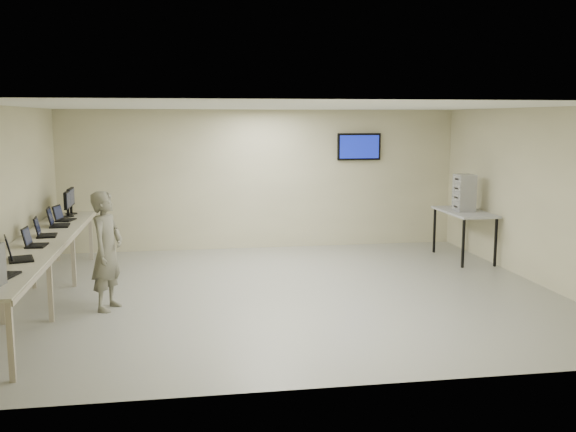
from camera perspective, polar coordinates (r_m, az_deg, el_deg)
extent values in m
cube|color=#9C9A8C|center=(9.83, 0.19, -6.82)|extent=(8.00, 7.00, 0.01)
cube|color=white|center=(9.47, 0.20, 9.73)|extent=(8.00, 7.00, 0.01)
cube|color=beige|center=(13.00, -2.33, 3.26)|extent=(8.00, 0.01, 2.80)
cube|color=beige|center=(6.17, 5.52, -2.82)|extent=(8.00, 0.01, 2.80)
cube|color=beige|center=(9.74, -23.72, 0.71)|extent=(0.01, 7.00, 2.80)
cube|color=beige|center=(10.94, 21.35, 1.64)|extent=(0.01, 7.00, 2.80)
cube|color=black|center=(13.32, 6.28, 6.15)|extent=(0.15, 0.04, 0.15)
cube|color=black|center=(13.28, 6.33, 6.14)|extent=(0.90, 0.06, 0.55)
cube|color=navy|center=(13.25, 6.37, 6.13)|extent=(0.82, 0.01, 0.47)
cube|color=#BDB59E|center=(9.72, -21.25, -2.26)|extent=(0.75, 6.00, 0.04)
cube|color=#AEA28B|center=(9.66, -19.06, -2.40)|extent=(0.02, 6.00, 0.06)
cube|color=#AEA28B|center=(7.08, -23.43, -10.14)|extent=(0.06, 0.06, 0.86)
cube|color=#AEA28B|center=(9.04, -24.14, -6.16)|extent=(0.06, 0.06, 0.86)
cube|color=#AEA28B|center=(8.90, -20.38, -6.16)|extent=(0.06, 0.06, 0.86)
cube|color=#AEA28B|center=(10.74, -21.70, -3.75)|extent=(0.06, 0.06, 0.86)
cube|color=#AEA28B|center=(10.62, -18.53, -3.71)|extent=(0.06, 0.06, 0.86)
cube|color=#AEA28B|center=(12.61, -19.82, -1.87)|extent=(0.06, 0.06, 0.86)
cube|color=#AEA28B|center=(12.51, -17.12, -1.82)|extent=(0.06, 0.06, 0.86)
cube|color=black|center=(7.75, -24.05, -4.87)|extent=(0.34, 0.42, 0.02)
cube|color=black|center=(8.55, -22.65, -3.57)|extent=(0.38, 0.45, 0.02)
cube|color=black|center=(8.55, -23.62, -2.58)|extent=(0.17, 0.37, 0.28)
cube|color=black|center=(8.55, -23.51, -2.58)|extent=(0.14, 0.32, 0.23)
cube|color=black|center=(9.38, -21.43, -2.46)|extent=(0.26, 0.35, 0.02)
cube|color=black|center=(9.39, -22.21, -1.67)|extent=(0.08, 0.33, 0.24)
cube|color=black|center=(9.38, -22.13, -1.67)|extent=(0.06, 0.29, 0.20)
cube|color=black|center=(10.12, -20.63, -1.64)|extent=(0.30, 0.39, 0.02)
cube|color=black|center=(10.12, -21.41, -0.85)|extent=(0.10, 0.35, 0.26)
cube|color=black|center=(10.12, -21.33, -0.85)|extent=(0.08, 0.31, 0.22)
cube|color=black|center=(10.98, -19.62, -0.81)|extent=(0.31, 0.42, 0.02)
cube|color=black|center=(10.99, -20.40, -0.03)|extent=(0.10, 0.38, 0.28)
cube|color=black|center=(10.98, -20.31, -0.02)|extent=(0.08, 0.33, 0.24)
cube|color=black|center=(11.56, -19.15, -0.34)|extent=(0.32, 0.39, 0.02)
cube|color=black|center=(11.56, -19.78, 0.30)|extent=(0.14, 0.33, 0.24)
cube|color=black|center=(11.56, -19.71, 0.30)|extent=(0.11, 0.29, 0.20)
cylinder|color=black|center=(12.01, -18.95, -0.02)|extent=(0.20, 0.20, 0.02)
cube|color=black|center=(11.99, -18.97, 0.40)|extent=(0.04, 0.03, 0.16)
cube|color=black|center=(11.97, -19.02, 1.37)|extent=(0.05, 0.46, 0.31)
cube|color=black|center=(11.96, -18.89, 1.37)|extent=(0.00, 0.42, 0.26)
cylinder|color=black|center=(12.34, -18.69, 0.21)|extent=(0.21, 0.21, 0.02)
cube|color=black|center=(12.32, -18.71, 0.64)|extent=(0.04, 0.03, 0.17)
cube|color=black|center=(12.30, -18.76, 1.62)|extent=(0.05, 0.48, 0.32)
cube|color=black|center=(12.29, -18.62, 1.62)|extent=(0.00, 0.44, 0.27)
imported|color=#606754|center=(9.15, -15.79, -3.00)|extent=(0.58, 0.70, 1.65)
cube|color=#A2A2A2|center=(12.40, 15.42, 0.35)|extent=(0.71, 1.53, 0.04)
cube|color=black|center=(11.75, 15.31, -2.36)|extent=(0.04, 0.04, 0.88)
cube|color=black|center=(12.95, 12.89, -1.27)|extent=(0.04, 0.04, 0.88)
cube|color=black|center=(12.02, 17.98, -2.24)|extent=(0.04, 0.04, 0.88)
cube|color=black|center=(13.19, 15.36, -1.18)|extent=(0.04, 0.04, 0.88)
cube|color=#A8A8A9|center=(12.38, 15.36, 0.83)|extent=(0.32, 0.36, 0.17)
cube|color=#A8A8A9|center=(12.36, 15.39, 1.61)|extent=(0.32, 0.36, 0.17)
cube|color=#A8A8A9|center=(12.34, 15.42, 2.40)|extent=(0.32, 0.36, 0.17)
cube|color=#A8A8A9|center=(12.32, 15.45, 3.19)|extent=(0.32, 0.36, 0.17)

